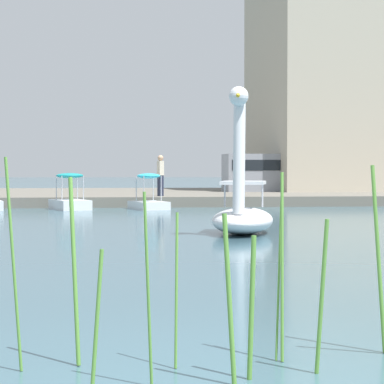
# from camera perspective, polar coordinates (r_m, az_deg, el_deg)

# --- Properties ---
(shore_bank_far) EXTENTS (129.86, 18.43, 0.42)m
(shore_bank_far) POSITION_cam_1_polar(r_m,az_deg,el_deg) (40.66, -5.47, -0.26)
(shore_bank_far) COLOR #6B665B
(shore_bank_far) RESTS_ON ground_plane
(swan_boat) EXTENTS (2.13, 3.26, 3.28)m
(swan_boat) POSITION_cam_1_polar(r_m,az_deg,el_deg) (18.17, 3.66, -1.41)
(swan_boat) COLOR white
(swan_boat) RESTS_ON ground_plane
(pedal_boat_cyan) EXTENTS (1.55, 2.11, 1.37)m
(pedal_boat_cyan) POSITION_cam_1_polar(r_m,az_deg,el_deg) (30.06, -3.15, -0.46)
(pedal_boat_cyan) COLOR white
(pedal_boat_cyan) RESTS_ON ground_plane
(pedal_boat_teal) EXTENTS (1.71, 2.32, 1.38)m
(pedal_boat_teal) POSITION_cam_1_polar(r_m,az_deg,el_deg) (30.19, -8.80, -0.51)
(pedal_boat_teal) COLOR white
(pedal_boat_teal) RESTS_ON ground_plane
(person_on_path) EXTENTS (0.29, 0.29, 1.71)m
(person_on_path) POSITION_cam_1_polar(r_m,az_deg,el_deg) (32.87, -2.29, 1.31)
(person_on_path) COLOR #23283D
(person_on_path) RESTS_ON shore_bank_far
(parked_van) EXTENTS (4.43, 2.08, 1.92)m
(parked_van) POSITION_cam_1_polar(r_m,az_deg,el_deg) (40.96, 5.39, 1.50)
(parked_van) COLOR gray
(parked_van) RESTS_ON shore_bank_far
(reed_clump_foreground) EXTENTS (2.93, 1.21, 1.53)m
(reed_clump_foreground) POSITION_cam_1_polar(r_m,az_deg,el_deg) (5.74, 3.48, -6.38)
(reed_clump_foreground) COLOR #568E38
(reed_clump_foreground) RESTS_ON ground_plane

